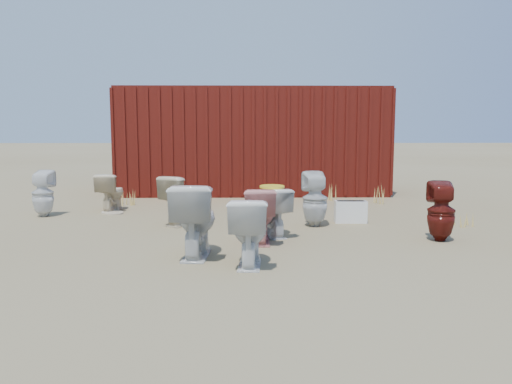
{
  "coord_description": "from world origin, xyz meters",
  "views": [
    {
      "loc": [
        -0.12,
        -6.73,
        1.46
      ],
      "look_at": [
        0.0,
        0.6,
        0.55
      ],
      "focal_mm": 35.0,
      "sensor_mm": 36.0,
      "label": 1
    }
  ],
  "objects_px": {
    "shipping_container": "(253,141)",
    "toilet_front_a": "(195,220)",
    "toilet_front_pink": "(260,215)",
    "toilet_back_beige_right": "(184,200)",
    "loose_tank": "(351,212)",
    "toilet_front_c": "(249,231)",
    "toilet_back_yellowlid": "(272,212)",
    "toilet_back_beige_left": "(111,192)",
    "toilet_back_e": "(315,199)",
    "toilet_front_maroon": "(441,211)",
    "toilet_back_a": "(43,194)"
  },
  "relations": [
    {
      "from": "toilet_front_c",
      "to": "toilet_back_yellowlid",
      "type": "relative_size",
      "value": 1.1
    },
    {
      "from": "toilet_front_maroon",
      "to": "toilet_back_yellowlid",
      "type": "relative_size",
      "value": 1.17
    },
    {
      "from": "loose_tank",
      "to": "toilet_front_a",
      "type": "bearing_deg",
      "value": -135.87
    },
    {
      "from": "toilet_back_beige_right",
      "to": "toilet_back_a",
      "type": "bearing_deg",
      "value": 16.85
    },
    {
      "from": "toilet_front_a",
      "to": "toilet_back_beige_right",
      "type": "bearing_deg",
      "value": -75.93
    },
    {
      "from": "shipping_container",
      "to": "toilet_front_pink",
      "type": "height_order",
      "value": "shipping_container"
    },
    {
      "from": "toilet_front_c",
      "to": "toilet_back_e",
      "type": "height_order",
      "value": "toilet_back_e"
    },
    {
      "from": "toilet_front_a",
      "to": "toilet_front_pink",
      "type": "relative_size",
      "value": 1.18
    },
    {
      "from": "toilet_front_pink",
      "to": "toilet_front_c",
      "type": "relative_size",
      "value": 0.97
    },
    {
      "from": "toilet_back_e",
      "to": "shipping_container",
      "type": "bearing_deg",
      "value": -84.37
    },
    {
      "from": "toilet_front_maroon",
      "to": "toilet_back_yellowlid",
      "type": "height_order",
      "value": "toilet_front_maroon"
    },
    {
      "from": "toilet_front_maroon",
      "to": "shipping_container",
      "type": "bearing_deg",
      "value": -57.48
    },
    {
      "from": "toilet_front_pink",
      "to": "toilet_front_c",
      "type": "distance_m",
      "value": 1.11
    },
    {
      "from": "shipping_container",
      "to": "toilet_back_e",
      "type": "xyz_separation_m",
      "value": [
        0.9,
        -4.44,
        -0.78
      ]
    },
    {
      "from": "toilet_back_a",
      "to": "shipping_container",
      "type": "bearing_deg",
      "value": -133.42
    },
    {
      "from": "shipping_container",
      "to": "toilet_back_e",
      "type": "relative_size",
      "value": 7.15
    },
    {
      "from": "toilet_back_beige_left",
      "to": "shipping_container",
      "type": "bearing_deg",
      "value": -124.7
    },
    {
      "from": "toilet_front_a",
      "to": "toilet_front_pink",
      "type": "xyz_separation_m",
      "value": [
        0.77,
        0.71,
        -0.07
      ]
    },
    {
      "from": "toilet_back_beige_left",
      "to": "toilet_front_c",
      "type": "bearing_deg",
      "value": 131.06
    },
    {
      "from": "toilet_front_maroon",
      "to": "toilet_back_a",
      "type": "relative_size",
      "value": 1.01
    },
    {
      "from": "shipping_container",
      "to": "toilet_front_maroon",
      "type": "height_order",
      "value": "shipping_container"
    },
    {
      "from": "toilet_back_beige_right",
      "to": "toilet_back_yellowlid",
      "type": "height_order",
      "value": "toilet_back_beige_right"
    },
    {
      "from": "toilet_front_maroon",
      "to": "toilet_back_yellowlid",
      "type": "xyz_separation_m",
      "value": [
        -2.22,
        0.34,
        -0.06
      ]
    },
    {
      "from": "loose_tank",
      "to": "toilet_back_beige_right",
      "type": "bearing_deg",
      "value": -176.59
    },
    {
      "from": "toilet_front_pink",
      "to": "loose_tank",
      "type": "bearing_deg",
      "value": -135.81
    },
    {
      "from": "toilet_front_pink",
      "to": "toilet_back_beige_right",
      "type": "height_order",
      "value": "toilet_back_beige_right"
    },
    {
      "from": "toilet_front_a",
      "to": "loose_tank",
      "type": "bearing_deg",
      "value": -133.9
    },
    {
      "from": "shipping_container",
      "to": "toilet_back_yellowlid",
      "type": "height_order",
      "value": "shipping_container"
    },
    {
      "from": "toilet_front_a",
      "to": "toilet_back_a",
      "type": "height_order",
      "value": "toilet_front_a"
    },
    {
      "from": "toilet_front_a",
      "to": "toilet_back_beige_left",
      "type": "xyz_separation_m",
      "value": [
        -1.88,
        3.35,
        -0.09
      ]
    },
    {
      "from": "toilet_back_a",
      "to": "toilet_front_pink",
      "type": "bearing_deg",
      "value": 153.17
    },
    {
      "from": "toilet_front_c",
      "to": "loose_tank",
      "type": "xyz_separation_m",
      "value": [
        1.62,
        2.48,
        -0.2
      ]
    },
    {
      "from": "loose_tank",
      "to": "toilet_front_c",
      "type": "bearing_deg",
      "value": -122.0
    },
    {
      "from": "toilet_back_beige_left",
      "to": "toilet_back_beige_right",
      "type": "relative_size",
      "value": 0.88
    },
    {
      "from": "shipping_container",
      "to": "toilet_front_c",
      "type": "relative_size",
      "value": 8.02
    },
    {
      "from": "toilet_front_a",
      "to": "toilet_back_yellowlid",
      "type": "bearing_deg",
      "value": -127.44
    },
    {
      "from": "toilet_front_pink",
      "to": "toilet_front_c",
      "type": "xyz_separation_m",
      "value": [
        -0.15,
        -1.1,
        0.01
      ]
    },
    {
      "from": "toilet_back_a",
      "to": "toilet_back_e",
      "type": "bearing_deg",
      "value": 170.59
    },
    {
      "from": "toilet_back_e",
      "to": "toilet_front_a",
      "type": "bearing_deg",
      "value": 42.03
    },
    {
      "from": "toilet_front_a",
      "to": "shipping_container",
      "type": "bearing_deg",
      "value": -93.6
    },
    {
      "from": "shipping_container",
      "to": "toilet_front_a",
      "type": "height_order",
      "value": "shipping_container"
    },
    {
      "from": "shipping_container",
      "to": "loose_tank",
      "type": "distance_m",
      "value": 4.53
    },
    {
      "from": "toilet_front_a",
      "to": "toilet_back_beige_left",
      "type": "bearing_deg",
      "value": -57.62
    },
    {
      "from": "toilet_front_c",
      "to": "toilet_back_beige_right",
      "type": "bearing_deg",
      "value": -63.71
    },
    {
      "from": "toilet_front_maroon",
      "to": "toilet_back_yellowlid",
      "type": "distance_m",
      "value": 2.25
    },
    {
      "from": "toilet_back_e",
      "to": "toilet_back_a",
      "type": "bearing_deg",
      "value": -17.65
    },
    {
      "from": "toilet_front_pink",
      "to": "toilet_front_a",
      "type": "bearing_deg",
      "value": 43.53
    },
    {
      "from": "toilet_front_a",
      "to": "toilet_front_c",
      "type": "bearing_deg",
      "value": 150.83
    },
    {
      "from": "toilet_front_a",
      "to": "loose_tank",
      "type": "relative_size",
      "value": 1.72
    },
    {
      "from": "toilet_back_yellowlid",
      "to": "toilet_back_e",
      "type": "xyz_separation_m",
      "value": [
        0.69,
        0.7,
        0.08
      ]
    }
  ]
}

